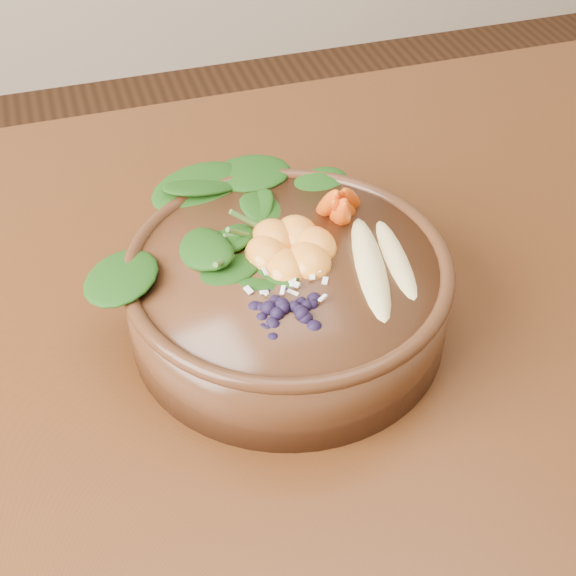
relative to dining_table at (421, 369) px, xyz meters
name	(u,v)px	position (x,y,z in m)	size (l,w,h in m)	color
dining_table	(421,369)	(0.00, 0.00, 0.00)	(1.60, 0.90, 0.75)	#331C0C
stoneware_bowl	(288,296)	(-0.14, 0.01, 0.13)	(0.28, 0.28, 0.08)	#492915
kale_heap	(241,202)	(-0.16, 0.08, 0.19)	(0.19, 0.17, 0.04)	#19400E
carrot_cluster	(347,176)	(-0.07, 0.07, 0.21)	(0.06, 0.06, 0.08)	#DB4E12
banana_halves	(384,250)	(-0.06, -0.01, 0.18)	(0.08, 0.15, 0.03)	#E0CC84
mandarin_cluster	(291,237)	(-0.13, 0.03, 0.18)	(0.08, 0.09, 0.03)	orange
blueberry_pile	(290,293)	(-0.16, -0.05, 0.19)	(0.13, 0.10, 0.04)	black
coconut_flakes	(290,275)	(-0.14, -0.01, 0.17)	(0.09, 0.07, 0.01)	white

